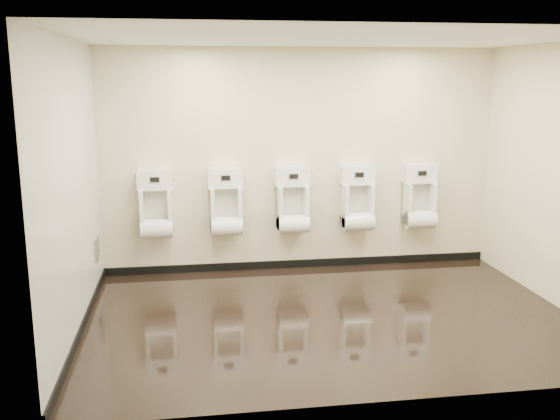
{
  "coord_description": "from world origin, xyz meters",
  "views": [
    {
      "loc": [
        -1.43,
        -5.95,
        2.44
      ],
      "look_at": [
        -0.45,
        0.55,
        1.03
      ],
      "focal_mm": 40.0,
      "sensor_mm": 36.0,
      "label": 1
    }
  ],
  "objects_px": {
    "urinal_0": "(156,209)",
    "urinal_4": "(419,201)",
    "urinal_1": "(226,207)",
    "access_panel": "(97,249)",
    "urinal_2": "(293,205)",
    "urinal_3": "(357,203)"
  },
  "relations": [
    {
      "from": "access_panel",
      "to": "urinal_4",
      "type": "height_order",
      "value": "urinal_4"
    },
    {
      "from": "urinal_2",
      "to": "urinal_1",
      "type": "bearing_deg",
      "value": 180.0
    },
    {
      "from": "urinal_1",
      "to": "urinal_4",
      "type": "distance_m",
      "value": 2.5
    },
    {
      "from": "access_panel",
      "to": "urinal_1",
      "type": "distance_m",
      "value": 1.61
    },
    {
      "from": "urinal_4",
      "to": "urinal_1",
      "type": "bearing_deg",
      "value": 180.0
    },
    {
      "from": "urinal_2",
      "to": "urinal_3",
      "type": "xyz_separation_m",
      "value": [
        0.84,
        0.0,
        0.0
      ]
    },
    {
      "from": "access_panel",
      "to": "urinal_0",
      "type": "height_order",
      "value": "urinal_0"
    },
    {
      "from": "urinal_1",
      "to": "urinal_3",
      "type": "relative_size",
      "value": 1.0
    },
    {
      "from": "urinal_1",
      "to": "urinal_0",
      "type": "bearing_deg",
      "value": 180.0
    },
    {
      "from": "access_panel",
      "to": "urinal_2",
      "type": "distance_m",
      "value": 2.42
    },
    {
      "from": "urinal_0",
      "to": "urinal_4",
      "type": "relative_size",
      "value": 1.0
    },
    {
      "from": "urinal_0",
      "to": "urinal_2",
      "type": "relative_size",
      "value": 1.0
    },
    {
      "from": "urinal_1",
      "to": "urinal_4",
      "type": "height_order",
      "value": "same"
    },
    {
      "from": "urinal_0",
      "to": "urinal_2",
      "type": "xyz_separation_m",
      "value": [
        1.69,
        0.0,
        0.0
      ]
    },
    {
      "from": "access_panel",
      "to": "urinal_2",
      "type": "height_order",
      "value": "urinal_2"
    },
    {
      "from": "urinal_0",
      "to": "urinal_3",
      "type": "relative_size",
      "value": 1.0
    },
    {
      "from": "urinal_4",
      "to": "urinal_0",
      "type": "bearing_deg",
      "value": 180.0
    },
    {
      "from": "urinal_4",
      "to": "access_panel",
      "type": "bearing_deg",
      "value": -174.25
    },
    {
      "from": "urinal_2",
      "to": "urinal_4",
      "type": "relative_size",
      "value": 1.0
    },
    {
      "from": "urinal_1",
      "to": "urinal_3",
      "type": "bearing_deg",
      "value": 0.0
    },
    {
      "from": "urinal_2",
      "to": "urinal_0",
      "type": "bearing_deg",
      "value": 180.0
    },
    {
      "from": "access_panel",
      "to": "urinal_3",
      "type": "bearing_deg",
      "value": 7.23
    }
  ]
}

